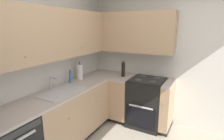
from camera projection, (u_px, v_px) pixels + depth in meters
name	position (u px, v px, depth m)	size (l,w,h in m)	color
wall_back	(29.00, 70.00, 2.57)	(3.67, 0.05, 2.53)	silver
wall_right	(176.00, 60.00, 3.32)	(0.05, 3.48, 2.53)	silver
lower_cabinets_back	(69.00, 115.00, 2.97)	(1.53, 0.62, 0.87)	tan
countertop_back	(68.00, 90.00, 2.86)	(2.74, 0.60, 0.04)	#B7A89E
lower_cabinets_right	(135.00, 101.00, 3.54)	(0.62, 1.14, 0.87)	tan
countertop_right	(136.00, 79.00, 3.43)	(0.60, 1.14, 0.03)	#B7A89E
oven_range	(147.00, 102.00, 3.45)	(0.68, 0.62, 1.06)	black
upper_cabinets_back	(49.00, 34.00, 2.59)	(2.42, 0.34, 0.74)	tan
upper_cabinets_right	(130.00, 32.00, 3.44)	(0.32, 1.68, 0.74)	tan
sink	(62.00, 94.00, 2.72)	(0.71, 0.40, 0.10)	#B7B7BC
faucet	(52.00, 82.00, 2.78)	(0.07, 0.16, 0.21)	silver
soap_bottle	(70.00, 77.00, 3.16)	(0.05, 0.05, 0.22)	#3F72BF
paper_towel_roll	(80.00, 72.00, 3.35)	(0.11, 0.11, 0.34)	white
oil_bottle	(123.00, 69.00, 3.52)	(0.07, 0.07, 0.30)	black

